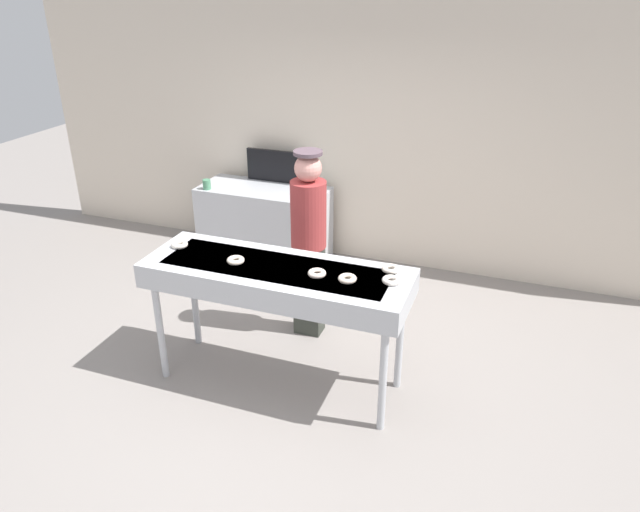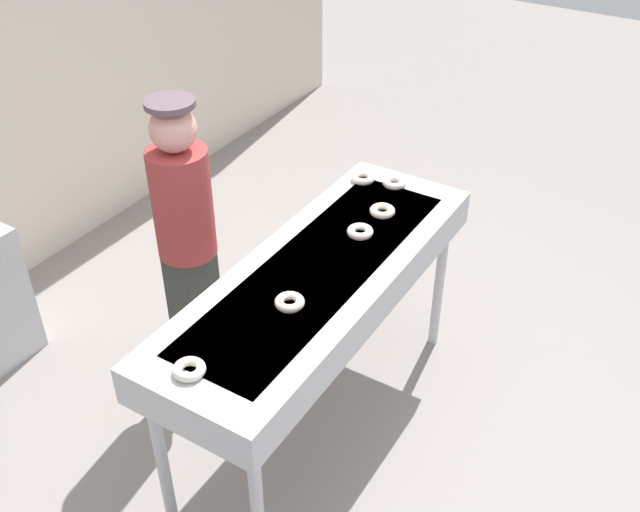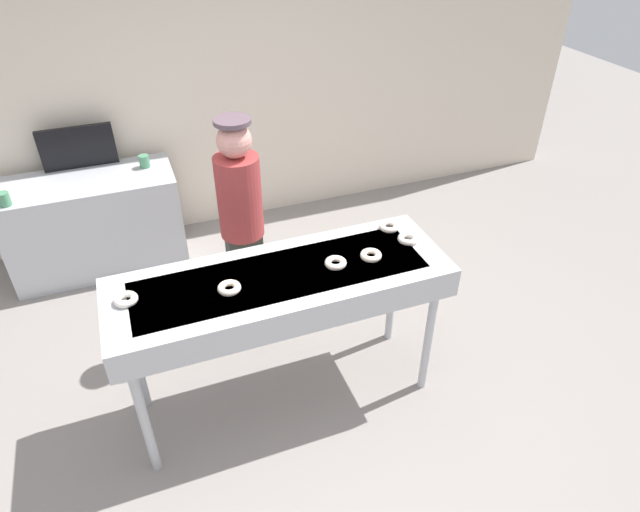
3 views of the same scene
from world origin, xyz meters
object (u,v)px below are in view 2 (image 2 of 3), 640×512
object	(u,v)px
fryer_conveyor	(319,284)
sugar_donut_4	(382,211)
sugar_donut_0	(363,178)
sugar_donut_1	(360,232)
sugar_donut_2	(290,302)
worker_baker	(187,237)
sugar_donut_3	(394,183)
sugar_donut_5	(189,369)

from	to	relation	value
fryer_conveyor	sugar_donut_4	size ratio (longest dim) A/B	15.32
sugar_donut_0	sugar_donut_1	distance (m)	0.54
sugar_donut_0	sugar_donut_4	world-z (taller)	same
fryer_conveyor	sugar_donut_2	xyz separation A→B (m)	(-0.31, -0.04, 0.12)
sugar_donut_0	worker_baker	size ratio (longest dim) A/B	0.08
sugar_donut_0	sugar_donut_2	bearing A→B (deg)	-167.03
fryer_conveyor	sugar_donut_2	size ratio (longest dim) A/B	15.32
sugar_donut_4	sugar_donut_2	bearing A→B (deg)	-179.59
worker_baker	sugar_donut_3	bearing A→B (deg)	134.11
sugar_donut_0	sugar_donut_4	distance (m)	0.35
sugar_donut_4	worker_baker	size ratio (longest dim) A/B	0.08
sugar_donut_0	worker_baker	world-z (taller)	worker_baker
sugar_donut_3	sugar_donut_5	xyz separation A→B (m)	(-1.71, 0.02, 0.00)
sugar_donut_5	sugar_donut_3	bearing A→B (deg)	-0.51
fryer_conveyor	sugar_donut_5	size ratio (longest dim) A/B	15.32
sugar_donut_1	sugar_donut_2	world-z (taller)	same
worker_baker	sugar_donut_5	bearing A→B (deg)	34.34
sugar_donut_2	sugar_donut_5	size ratio (longest dim) A/B	1.00
sugar_donut_2	sugar_donut_1	bearing A→B (deg)	0.87
sugar_donut_1	sugar_donut_5	bearing A→B (deg)	175.56
fryer_conveyor	sugar_donut_2	bearing A→B (deg)	-172.58
fryer_conveyor	worker_baker	world-z (taller)	worker_baker
sugar_donut_0	sugar_donut_2	distance (m)	1.15
sugar_donut_2	sugar_donut_4	distance (m)	0.87
sugar_donut_4	sugar_donut_5	world-z (taller)	same
fryer_conveyor	sugar_donut_1	world-z (taller)	sugar_donut_1
sugar_donut_1	sugar_donut_4	size ratio (longest dim) A/B	1.00
sugar_donut_3	sugar_donut_0	bearing A→B (deg)	105.17
sugar_donut_1	sugar_donut_5	distance (m)	1.19
sugar_donut_1	sugar_donut_3	size ratio (longest dim) A/B	1.00
sugar_donut_0	sugar_donut_4	bearing A→B (deg)	-134.66
sugar_donut_4	worker_baker	distance (m)	1.01
sugar_donut_5	sugar_donut_4	bearing A→B (deg)	-3.87
sugar_donut_4	worker_baker	world-z (taller)	worker_baker
fryer_conveyor	sugar_donut_4	bearing A→B (deg)	-3.49
fryer_conveyor	sugar_donut_4	world-z (taller)	sugar_donut_4
sugar_donut_3	sugar_donut_1	bearing A→B (deg)	-171.64
sugar_donut_0	sugar_donut_1	size ratio (longest dim) A/B	1.00
sugar_donut_1	worker_baker	xyz separation A→B (m)	(-0.37, 0.80, -0.10)
fryer_conveyor	sugar_donut_4	distance (m)	0.57
sugar_donut_3	sugar_donut_4	size ratio (longest dim) A/B	1.00
sugar_donut_3	sugar_donut_5	bearing A→B (deg)	179.49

